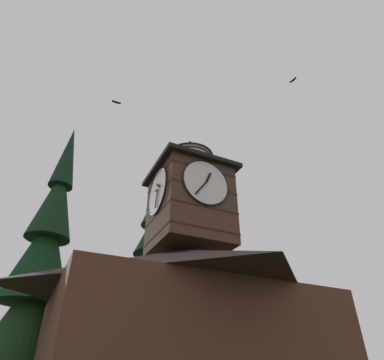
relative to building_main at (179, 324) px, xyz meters
The scene contains 7 objects.
building_main is the anchor object (origin of this frame).
clock_tower 6.93m from the building_main, behind, with size 4.68×4.68×7.56m.
pine_tree_behind 7.45m from the building_main, 97.54° to the right, with size 5.45×5.45×17.10m.
pine_tree_aside 9.37m from the building_main, 42.17° to the right, with size 4.99×4.99×18.08m.
moon 44.32m from the building_main, 109.10° to the right, with size 1.90×1.90×1.90m.
flying_bird_high 17.18m from the building_main, 144.68° to the left, with size 0.21×0.56×0.11m.
flying_bird_low 15.44m from the building_main, 27.00° to the right, with size 0.64×0.23×0.12m.
Camera 1 is at (7.75, 14.42, 1.45)m, focal length 30.54 mm.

